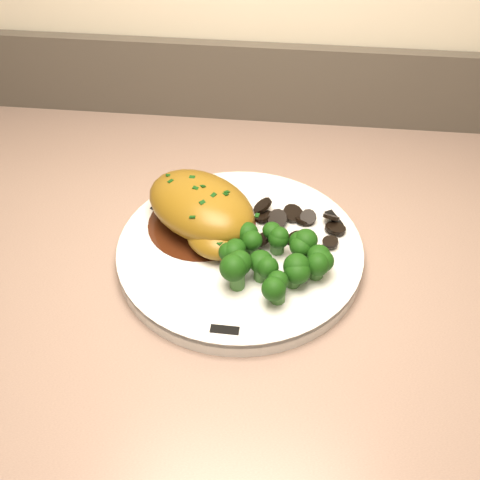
# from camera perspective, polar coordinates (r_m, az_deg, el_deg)

# --- Properties ---
(counter) EXTENTS (1.96, 0.65, 0.97)m
(counter) POSITION_cam_1_polar(r_m,az_deg,el_deg) (1.05, 7.54, -18.80)
(counter) COLOR brown
(counter) RESTS_ON ground
(plate) EXTENTS (0.35, 0.35, 0.02)m
(plate) POSITION_cam_1_polar(r_m,az_deg,el_deg) (0.71, -0.00, -1.15)
(plate) COLOR silver
(plate) RESTS_ON counter
(rim_accent_0) EXTENTS (0.02, 0.03, 0.00)m
(rim_accent_0) POSITION_cam_1_polar(r_m,az_deg,el_deg) (0.74, 8.88, 2.04)
(rim_accent_0) COLOR black
(rim_accent_0) RESTS_ON plate
(rim_accent_1) EXTENTS (0.02, 0.03, 0.00)m
(rim_accent_1) POSITION_cam_1_polar(r_m,az_deg,el_deg) (0.76, -7.49, 3.38)
(rim_accent_1) COLOR black
(rim_accent_1) RESTS_ON plate
(rim_accent_2) EXTENTS (0.03, 0.01, 0.00)m
(rim_accent_2) POSITION_cam_1_polar(r_m,az_deg,el_deg) (0.62, -1.46, -8.53)
(rim_accent_2) COLOR black
(rim_accent_2) RESTS_ON plate
(gravy_pool) EXTENTS (0.13, 0.13, 0.00)m
(gravy_pool) POSITION_cam_1_polar(r_m,az_deg,el_deg) (0.73, -3.62, 1.55)
(gravy_pool) COLOR #39170A
(gravy_pool) RESTS_ON plate
(chicken_breast) EXTENTS (0.18, 0.17, 0.06)m
(chicken_breast) POSITION_cam_1_polar(r_m,az_deg,el_deg) (0.71, -3.60, 2.89)
(chicken_breast) COLOR #8E6518
(chicken_breast) RESTS_ON plate
(mushroom_pile) EXTENTS (0.10, 0.08, 0.03)m
(mushroom_pile) POSITION_cam_1_polar(r_m,az_deg,el_deg) (0.71, 5.74, 0.73)
(mushroom_pile) COLOR black
(mushroom_pile) RESTS_ON plate
(broccoli_florets) EXTENTS (0.12, 0.10, 0.04)m
(broccoli_florets) POSITION_cam_1_polar(r_m,az_deg,el_deg) (0.66, 3.08, -1.85)
(broccoli_florets) COLOR #407531
(broccoli_florets) RESTS_ON plate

